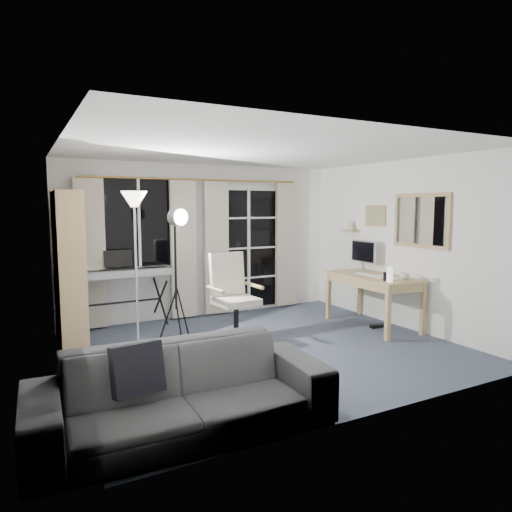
{
  "coord_description": "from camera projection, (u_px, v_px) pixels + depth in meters",
  "views": [
    {
      "loc": [
        -2.66,
        -4.79,
        1.75
      ],
      "look_at": [
        0.05,
        0.35,
        1.11
      ],
      "focal_mm": 32.0,
      "sensor_mm": 36.0,
      "label": 1
    }
  ],
  "objects": [
    {
      "name": "floor",
      "position": [
        265.0,
        349.0,
        5.64
      ],
      "size": [
        4.5,
        4.0,
        0.02
      ],
      "primitive_type": "cube",
      "color": "#3C4558",
      "rests_on": "ground"
    },
    {
      "name": "window",
      "position": [
        139.0,
        223.0,
        6.72
      ],
      "size": [
        1.2,
        0.08,
        1.4
      ],
      "color": "white",
      "rests_on": "floor"
    },
    {
      "name": "french_door",
      "position": [
        248.0,
        249.0,
        7.6
      ],
      "size": [
        1.32,
        0.09,
        2.11
      ],
      "color": "white",
      "rests_on": "floor"
    },
    {
      "name": "curtains",
      "position": [
        199.0,
        248.0,
        7.1
      ],
      "size": [
        3.6,
        0.07,
        2.13
      ],
      "color": "gold",
      "rests_on": "floor"
    },
    {
      "name": "bookshelf",
      "position": [
        67.0,
        273.0,
        5.69
      ],
      "size": [
        0.31,
        0.9,
        1.94
      ],
      "rotation": [
        0.0,
        0.0,
        -0.0
      ],
      "color": "#A37D56",
      "rests_on": "floor"
    },
    {
      "name": "torchiere_lamp",
      "position": [
        135.0,
        223.0,
        5.36
      ],
      "size": [
        0.34,
        0.34,
        1.92
      ],
      "rotation": [
        0.0,
        0.0,
        -0.11
      ],
      "color": "#B2B2B7",
      "rests_on": "floor"
    },
    {
      "name": "keyboard_piano",
      "position": [
        121.0,
        274.0,
        6.4
      ],
      "size": [
        1.46,
        0.72,
        1.05
      ],
      "rotation": [
        0.0,
        0.0,
        0.02
      ],
      "color": "black",
      "rests_on": "floor"
    },
    {
      "name": "studio_light",
      "position": [
        177.0,
        232.0,
        5.87
      ],
      "size": [
        0.4,
        0.41,
        1.76
      ],
      "rotation": [
        0.0,
        0.0,
        0.4
      ],
      "color": "black",
      "rests_on": "floor"
    },
    {
      "name": "office_chair",
      "position": [
        231.0,
        289.0,
        5.92
      ],
      "size": [
        0.77,
        0.8,
        1.15
      ],
      "rotation": [
        0.0,
        0.0,
        0.07
      ],
      "color": "black",
      "rests_on": "floor"
    },
    {
      "name": "desk",
      "position": [
        373.0,
        282.0,
        6.59
      ],
      "size": [
        0.74,
        1.42,
        0.75
      ],
      "rotation": [
        0.0,
        0.0,
        -0.03
      ],
      "color": "tan",
      "rests_on": "floor"
    },
    {
      "name": "monitor",
      "position": [
        363.0,
        252.0,
        7.03
      ],
      "size": [
        0.18,
        0.54,
        0.47
      ],
      "rotation": [
        0.0,
        0.0,
        -0.03
      ],
      "color": "silver",
      "rests_on": "desk"
    },
    {
      "name": "desk_clutter",
      "position": [
        381.0,
        289.0,
        6.37
      ],
      "size": [
        0.46,
        0.85,
        0.95
      ],
      "rotation": [
        0.0,
        0.0,
        -0.03
      ],
      "color": "white",
      "rests_on": "desk"
    },
    {
      "name": "mug",
      "position": [
        405.0,
        275.0,
        6.18
      ],
      "size": [
        0.13,
        0.1,
        0.12
      ],
      "primitive_type": "imported",
      "rotation": [
        0.0,
        0.0,
        -0.03
      ],
      "color": "silver",
      "rests_on": "desk"
    },
    {
      "name": "wall_mirror",
      "position": [
        421.0,
        221.0,
        6.19
      ],
      "size": [
        0.04,
        0.94,
        0.74
      ],
      "color": "#A37D56",
      "rests_on": "floor"
    },
    {
      "name": "framed_print",
      "position": [
        375.0,
        216.0,
        6.98
      ],
      "size": [
        0.03,
        0.42,
        0.32
      ],
      "color": "#A37D56",
      "rests_on": "floor"
    },
    {
      "name": "wall_shelf",
      "position": [
        350.0,
        227.0,
        7.41
      ],
      "size": [
        0.16,
        0.3,
        0.18
      ],
      "color": "#A37D56",
      "rests_on": "floor"
    },
    {
      "name": "sofa",
      "position": [
        183.0,
        377.0,
        3.49
      ],
      "size": [
        2.3,
        0.75,
        0.89
      ],
      "rotation": [
        0.0,
        0.0,
        -0.04
      ],
      "color": "#323235",
      "rests_on": "floor"
    }
  ]
}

